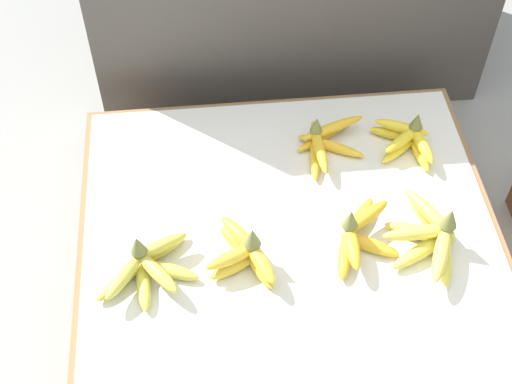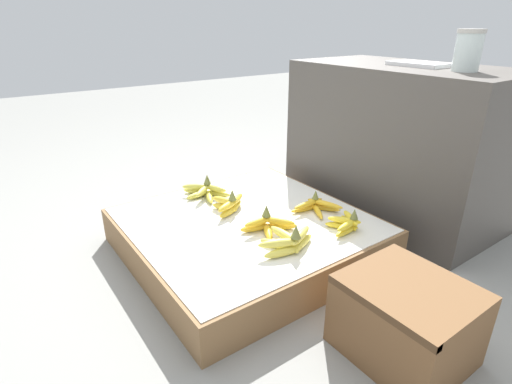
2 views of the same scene
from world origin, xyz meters
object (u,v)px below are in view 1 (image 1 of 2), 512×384
Objects in this scene: banana_bunch_back_midright at (324,141)px; banana_bunch_middle_right at (430,236)px; banana_bunch_middle_midleft at (245,253)px; banana_bunch_back_right at (408,139)px; banana_bunch_middle_left at (148,267)px; banana_bunch_middle_midright at (358,234)px.

banana_bunch_middle_right is at bearing -59.42° from banana_bunch_back_midright.
banana_bunch_back_right is at bearing 35.25° from banana_bunch_middle_midleft.
banana_bunch_middle_right is (0.61, 0.02, 0.00)m from banana_bunch_middle_left.
banana_bunch_middle_midright is 0.32m from banana_bunch_back_right.
banana_bunch_back_right is (0.20, -0.02, 0.00)m from banana_bunch_back_midright.
banana_bunch_middle_left reaches higher than banana_bunch_back_midright.
banana_bunch_middle_right is 1.29× the size of banana_bunch_back_midright.
banana_bunch_middle_midleft is (0.21, 0.01, 0.00)m from banana_bunch_middle_left.
banana_bunch_middle_right reaches higher than banana_bunch_middle_midright.
banana_bunch_middle_midleft is 0.74× the size of banana_bunch_middle_right.
banana_bunch_back_midright is (-0.18, 0.31, -0.01)m from banana_bunch_middle_right.
banana_bunch_back_midright is at bearing 55.20° from banana_bunch_middle_midleft.
banana_bunch_middle_midright is at bearing 172.29° from banana_bunch_middle_right.
banana_bunch_middle_left is 0.87× the size of banana_bunch_middle_right.
banana_bunch_middle_left is 0.53m from banana_bunch_back_midright.
banana_bunch_middle_midright is 0.16m from banana_bunch_middle_right.
banana_bunch_middle_left is 0.61m from banana_bunch_middle_right.
banana_bunch_middle_midleft is at bearing -173.51° from banana_bunch_middle_midright.
banana_bunch_middle_right is 0.29m from banana_bunch_back_right.
banana_bunch_middle_right reaches higher than banana_bunch_back_midright.
banana_bunch_middle_midleft is at bearing -124.80° from banana_bunch_back_midright.
banana_bunch_back_midright is at bearing 37.54° from banana_bunch_middle_left.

